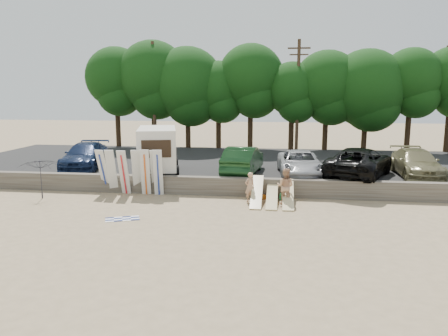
{
  "coord_description": "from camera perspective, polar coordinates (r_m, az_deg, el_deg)",
  "views": [
    {
      "loc": [
        0.75,
        -20.21,
        5.69
      ],
      "look_at": [
        -2.31,
        3.0,
        1.52
      ],
      "focal_mm": 35.0,
      "sensor_mm": 36.0,
      "label": 1
    }
  ],
  "objects": [
    {
      "name": "surfboard_upright_1",
      "position": [
        24.92,
        -14.45,
        -0.46
      ],
      "size": [
        0.54,
        0.8,
        2.52
      ],
      "primitive_type": "cube",
      "rotation": [
        0.28,
        0.0,
        0.05
      ],
      "color": "silver",
      "rests_on": "ground"
    },
    {
      "name": "car_1",
      "position": [
        26.41,
        2.48,
        1.04
      ],
      "size": [
        2.28,
        5.22,
        1.67
      ],
      "primitive_type": "imported",
      "rotation": [
        0.0,
        0.0,
        3.04
      ],
      "color": "#143818",
      "rests_on": "parking_lot"
    },
    {
      "name": "surfboard_upright_5",
      "position": [
        24.24,
        -8.92,
        -0.55
      ],
      "size": [
        0.59,
        0.81,
        2.52
      ],
      "primitive_type": "cube",
      "rotation": [
        0.27,
        0.0,
        0.13
      ],
      "color": "silver",
      "rests_on": "ground"
    },
    {
      "name": "surfboard_upright_3",
      "position": [
        24.52,
        -11.31,
        -0.5
      ],
      "size": [
        0.62,
        0.81,
        2.52
      ],
      "primitive_type": "cube",
      "rotation": [
        0.27,
        0.0,
        0.17
      ],
      "color": "silver",
      "rests_on": "ground"
    },
    {
      "name": "beach_umbrella",
      "position": [
        25.13,
        -22.7,
        -1.28
      ],
      "size": [
        2.82,
        2.85,
        2.14
      ],
      "primitive_type": "imported",
      "rotation": [
        0.0,
        0.0,
        2.91
      ],
      "color": "#22212A",
      "rests_on": "ground"
    },
    {
      "name": "surfboard_upright_6",
      "position": [
        23.98,
        -8.6,
        -0.6
      ],
      "size": [
        0.57,
        0.62,
        2.56
      ],
      "primitive_type": "cube",
      "rotation": [
        0.19,
        0.0,
        0.14
      ],
      "color": "silver",
      "rests_on": "ground"
    },
    {
      "name": "ground",
      "position": [
        21.01,
        5.21,
        -5.65
      ],
      "size": [
        120.0,
        120.0,
        0.0
      ],
      "primitive_type": "plane",
      "color": "tan",
      "rests_on": "ground"
    },
    {
      "name": "treeline",
      "position": [
        37.78,
        5.15,
        11.13
      ],
      "size": [
        33.28,
        6.52,
        9.32
      ],
      "color": "#382616",
      "rests_on": "parking_lot"
    },
    {
      "name": "surfboard_low_0",
      "position": [
        22.39,
        4.32,
        -3.1
      ],
      "size": [
        0.56,
        2.81,
        1.18
      ],
      "primitive_type": "cube",
      "rotation": [
        0.38,
        0.0,
        0.0
      ],
      "color": "beige",
      "rests_on": "ground"
    },
    {
      "name": "car_2",
      "position": [
        26.3,
        9.85,
        0.63
      ],
      "size": [
        2.77,
        5.4,
        1.46
      ],
      "primitive_type": "imported",
      "rotation": [
        0.0,
        0.0,
        0.07
      ],
      "color": "#ACADB2",
      "rests_on": "parking_lot"
    },
    {
      "name": "box_trailer",
      "position": [
        26.67,
        -8.7,
        2.59
      ],
      "size": [
        3.33,
        4.77,
        2.78
      ],
      "rotation": [
        0.0,
        0.0,
        0.26
      ],
      "color": "white",
      "rests_on": "parking_lot"
    },
    {
      "name": "surfboard_upright_2",
      "position": [
        24.52,
        -12.96,
        -0.57
      ],
      "size": [
        0.5,
        0.77,
        2.52
      ],
      "primitive_type": "cube",
      "rotation": [
        0.28,
        0.0,
        -0.0
      ],
      "color": "silver",
      "rests_on": "ground"
    },
    {
      "name": "beachgoer_b",
      "position": [
        22.19,
        8.01,
        -2.39
      ],
      "size": [
        1.06,
        0.93,
        1.85
      ],
      "primitive_type": "imported",
      "rotation": [
        0.0,
        0.0,
        2.85
      ],
      "color": "tan",
      "rests_on": "ground"
    },
    {
      "name": "parking_lot",
      "position": [
        31.18,
        6.02,
        0.18
      ],
      "size": [
        44.0,
        14.5,
        0.7
      ],
      "primitive_type": "cube",
      "color": "#282828",
      "rests_on": "ground"
    },
    {
      "name": "car_4",
      "position": [
        28.01,
        23.8,
        0.6
      ],
      "size": [
        2.21,
        5.4,
        1.56
      ],
      "primitive_type": "imported",
      "rotation": [
        0.0,
        0.0,
        -0.0
      ],
      "color": "olive",
      "rests_on": "parking_lot"
    },
    {
      "name": "surfboard_low_1",
      "position": [
        22.41,
        6.3,
        -3.59
      ],
      "size": [
        0.56,
        2.92,
        0.82
      ],
      "primitive_type": "cube",
      "rotation": [
        0.25,
        0.0,
        0.0
      ],
      "color": "beige",
      "rests_on": "ground"
    },
    {
      "name": "surfboard_upright_4",
      "position": [
        24.2,
        -10.24,
        -0.55
      ],
      "size": [
        0.57,
        0.62,
        2.56
      ],
      "primitive_type": "cube",
      "rotation": [
        0.19,
        0.0,
        0.14
      ],
      "color": "silver",
      "rests_on": "ground"
    },
    {
      "name": "car_0",
      "position": [
        29.77,
        -17.66,
        1.54
      ],
      "size": [
        3.11,
        5.83,
        1.61
      ],
      "primitive_type": "imported",
      "rotation": [
        0.0,
        0.0,
        0.16
      ],
      "color": "#121F40",
      "rests_on": "parking_lot"
    },
    {
      "name": "car_3",
      "position": [
        26.59,
        17.22,
        0.72
      ],
      "size": [
        5.02,
        6.85,
        1.73
      ],
      "primitive_type": "imported",
      "rotation": [
        0.0,
        0.0,
        2.75
      ],
      "color": "black",
      "rests_on": "parking_lot"
    },
    {
      "name": "beachgoer_a",
      "position": [
        22.51,
        3.38,
        -2.51
      ],
      "size": [
        0.68,
        0.64,
        1.56
      ],
      "primitive_type": "imported",
      "rotation": [
        0.0,
        0.0,
        3.77
      ],
      "color": "tan",
      "rests_on": "ground"
    },
    {
      "name": "beach_towel",
      "position": [
        20.23,
        -13.13,
        -6.48
      ],
      "size": [
        1.94,
        1.94,
        0.0
      ],
      "primitive_type": "plane",
      "rotation": [
        0.0,
        0.0,
        0.37
      ],
      "color": "white",
      "rests_on": "ground"
    },
    {
      "name": "seawall",
      "position": [
        23.79,
        5.52,
        -2.54
      ],
      "size": [
        44.0,
        0.5,
        1.0
      ],
      "primitive_type": "cube",
      "color": "#6B6356",
      "rests_on": "ground"
    },
    {
      "name": "surfboard_low_2",
      "position": [
        22.35,
        8.37,
        -3.4
      ],
      "size": [
        0.56,
        2.87,
        1.02
      ],
      "primitive_type": "cube",
      "rotation": [
        0.33,
        0.0,
        0.0
      ],
      "color": "beige",
      "rests_on": "ground"
    },
    {
      "name": "utility_poles",
      "position": [
        36.23,
        9.62,
        9.55
      ],
      "size": [
        25.8,
        0.26,
        9.0
      ],
      "color": "#473321",
      "rests_on": "parking_lot"
    },
    {
      "name": "surfboard_upright_0",
      "position": [
        25.2,
        -15.47,
        -0.41
      ],
      "size": [
        0.62,
        0.89,
        2.5
      ],
      "primitive_type": "cube",
      "rotation": [
        0.3,
        0.0,
        -0.15
      ],
      "color": "silver",
      "rests_on": "ground"
    },
    {
      "name": "cooler",
      "position": [
        23.27,
        7.8,
        -3.74
      ],
      "size": [
        0.45,
        0.39,
        0.32
      ],
      "primitive_type": "cube",
      "rotation": [
        0.0,
        0.0,
        -0.27
      ],
      "color": "#289253",
      "rests_on": "ground"
    },
    {
      "name": "gear_bag",
      "position": [
        23.3,
        5.09,
        -3.79
      ],
      "size": [
        0.35,
        0.31,
        0.22
      ],
      "primitive_type": "cube",
      "rotation": [
        0.0,
        0.0,
        0.23
      ],
      "color": "#C26216",
      "rests_on": "ground"
    }
  ]
}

